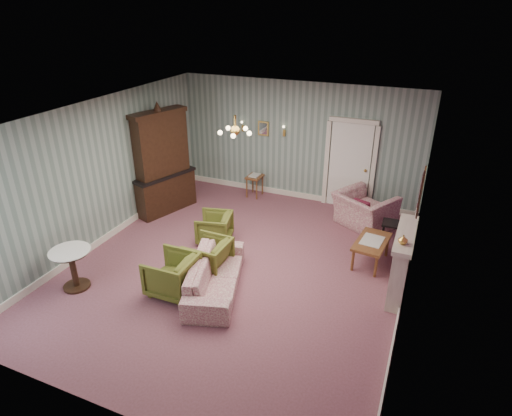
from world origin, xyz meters
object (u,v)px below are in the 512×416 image
at_px(olive_chair_b, 208,255).
at_px(sofa_chintz, 215,270).
at_px(coffee_table, 371,252).
at_px(olive_chair_a, 172,273).
at_px(fireplace, 401,262).
at_px(olive_chair_c, 214,226).
at_px(wingback_chair, 365,205).
at_px(pedestal_table, 73,269).
at_px(side_table_black, 390,235).
at_px(dresser, 162,160).

relative_size(olive_chair_b, sofa_chintz, 0.37).
bearing_deg(coffee_table, olive_chair_a, -142.94).
bearing_deg(olive_chair_a, fireplace, 112.89).
distance_m(olive_chair_a, olive_chair_b, 0.82).
height_order(olive_chair_c, wingback_chair, wingback_chair).
relative_size(olive_chair_a, pedestal_table, 1.04).
bearing_deg(sofa_chintz, wingback_chair, -47.30).
bearing_deg(wingback_chair, coffee_table, 135.36).
relative_size(fireplace, pedestal_table, 1.86).
distance_m(olive_chair_c, pedestal_table, 2.81).
bearing_deg(coffee_table, sofa_chintz, -141.08).
relative_size(olive_chair_b, olive_chair_c, 1.08).
relative_size(olive_chair_b, fireplace, 0.53).
bearing_deg(olive_chair_b, sofa_chintz, 42.61).
bearing_deg(fireplace, side_table_black, 102.49).
relative_size(olive_chair_a, olive_chair_c, 1.14).
xyz_separation_m(olive_chair_a, pedestal_table, (-1.65, -0.55, -0.01)).
xyz_separation_m(olive_chair_b, sofa_chintz, (0.36, -0.41, 0.02)).
relative_size(olive_chair_b, coffee_table, 0.77).
bearing_deg(dresser, fireplace, 6.59).
relative_size(side_table_black, pedestal_table, 0.73).
relative_size(wingback_chair, side_table_black, 2.11).
bearing_deg(dresser, coffee_table, 13.28).
bearing_deg(dresser, sofa_chintz, -23.87).
bearing_deg(olive_chair_c, dresser, -130.09).
relative_size(olive_chair_c, wingback_chair, 0.59).
distance_m(olive_chair_b, pedestal_table, 2.33).
height_order(olive_chair_b, fireplace, fireplace).
height_order(coffee_table, pedestal_table, pedestal_table).
xyz_separation_m(olive_chair_c, dresser, (-1.77, 0.88, 0.93)).
xyz_separation_m(sofa_chintz, coffee_table, (2.34, 1.89, -0.14)).
relative_size(wingback_chair, fireplace, 0.83).
distance_m(coffee_table, side_table_black, 0.81).
height_order(olive_chair_a, wingback_chair, wingback_chair).
relative_size(olive_chair_c, dresser, 0.27).
xyz_separation_m(sofa_chintz, side_table_black, (2.60, 2.66, -0.11)).
bearing_deg(olive_chair_b, fireplace, 104.50).
distance_m(olive_chair_c, coffee_table, 3.16).
bearing_deg(side_table_black, coffee_table, -108.79).
height_order(olive_chair_a, sofa_chintz, olive_chair_a).
bearing_deg(olive_chair_c, fireplace, 71.70).
distance_m(olive_chair_b, olive_chair_c, 1.15).
height_order(wingback_chair, pedestal_table, wingback_chair).
bearing_deg(coffee_table, wingback_chair, 105.10).
xyz_separation_m(olive_chair_b, dresser, (-2.20, 1.94, 0.90)).
bearing_deg(side_table_black, olive_chair_c, -160.76).
xyz_separation_m(olive_chair_c, fireplace, (3.72, -0.30, 0.24)).
relative_size(fireplace, side_table_black, 2.53).
relative_size(fireplace, coffee_table, 1.44).
xyz_separation_m(coffee_table, side_table_black, (0.26, 0.77, 0.03)).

